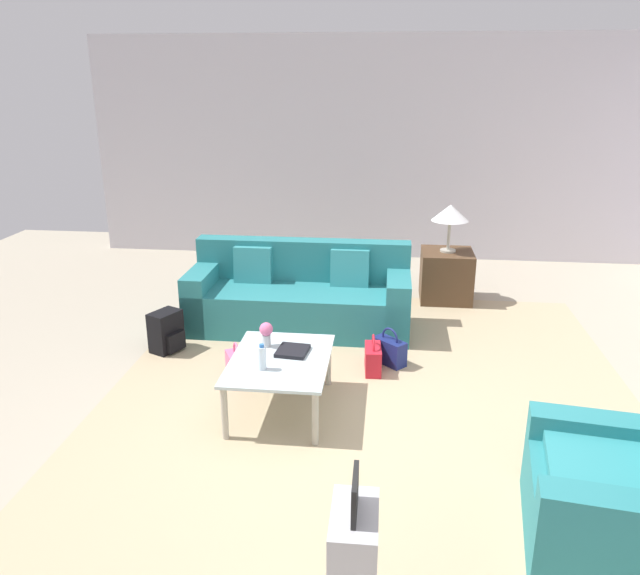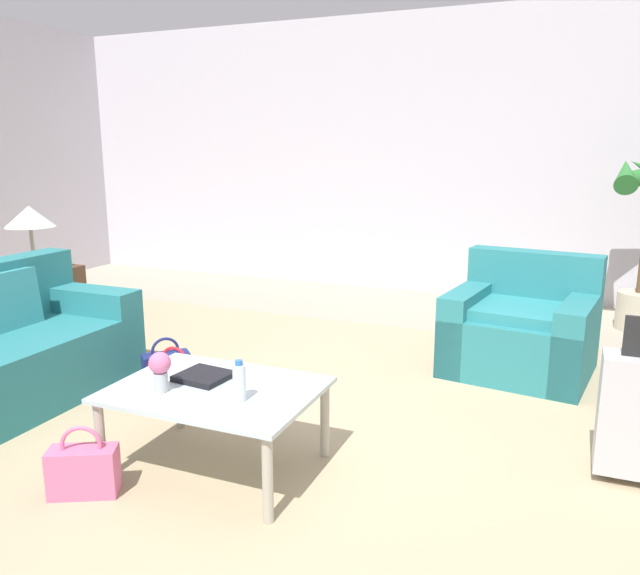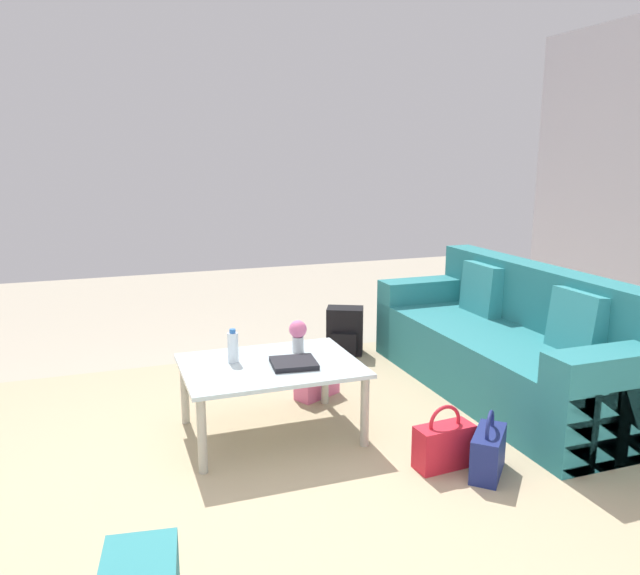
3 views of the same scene
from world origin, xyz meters
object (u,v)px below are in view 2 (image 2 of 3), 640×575
Objects in this scene: armchair at (522,331)px; flower_vase at (160,368)px; side_table at (38,301)px; coffee_table at (216,397)px; coffee_table_book at (204,376)px; handbag_red at (175,379)px; table_lamp at (30,218)px; handbag_pink at (83,470)px; water_bottle at (239,382)px; handbag_navy at (166,369)px.

flower_vase is at bearing -123.40° from armchair.
flower_vase reaches higher than side_table.
flower_vase is at bearing -32.60° from side_table.
side_table is at bearing 151.82° from coffee_table.
coffee_table_book is (-1.43, -2.09, 0.17)m from armchair.
flower_vase is 3.07m from side_table.
handbag_red is at bearing -21.32° from side_table.
coffee_table_book is 0.46× the size of table_lamp.
coffee_table is 0.16m from coffee_table_book.
handbag_pink is at bearing -126.60° from flower_vase.
water_bottle is 3.44m from table_lamp.
side_table reaches higher than handbag_pink.
armchair is 5.42× the size of water_bottle.
water_bottle is (0.20, -0.10, 0.15)m from coffee_table.
table_lamp is (-3.00, 1.60, 0.50)m from water_bottle.
water_bottle is 1.00× the size of flower_vase.
armchair is 4.23m from table_lamp.
coffee_table is 3.18m from side_table.
armchair is 2.62m from handbag_navy.
coffee_table_book is at bearing 150.64° from water_bottle.
coffee_table is 5.05× the size of water_bottle.
handbag_pink is at bearing -123.80° from armchair.
side_table is at bearing 160.76° from handbag_navy.
water_bottle reaches higher than handbag_navy.
handbag_pink is (2.34, -1.97, -0.91)m from table_lamp.
coffee_table is 1.86× the size of table_lamp.
coffee_table is at bearing -42.04° from handbag_navy.
armchair is 3.09× the size of handbag_navy.
table_lamp is (-0.00, 0.00, 0.74)m from side_table.
armchair is at bearing 58.88° from coffee_table.
handbag_navy is (-2.26, -1.32, -0.17)m from armchair.
water_bottle is at bearing -28.07° from table_lamp.
armchair is 4.16m from side_table.
flower_vase is 0.57× the size of handbag_red.
water_bottle is at bearing -23.09° from coffee_table_book.
table_lamp is 2.17m from handbag_navy.
water_bottle is at bearing -116.06° from armchair.
table_lamp reaches higher than side_table.
coffee_table is at bearing -27.42° from coffee_table_book.
water_bottle is 0.79× the size of coffee_table_book.
handbag_pink is at bearing -69.69° from handbag_navy.
coffee_table is at bearing -42.67° from handbag_red.
coffee_table is 0.32m from flower_vase.
side_table reaches higher than coffee_table.
handbag_red is at bearing -21.32° from table_lamp.
flower_vase is at bearing 53.40° from handbag_pink.
armchair is 1.86× the size of side_table.
table_lamp reaches higher than handbag_pink.
table_lamp is (-4.11, -0.67, 0.74)m from armchair.
coffee_table_book is at bearing 58.47° from handbag_pink.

